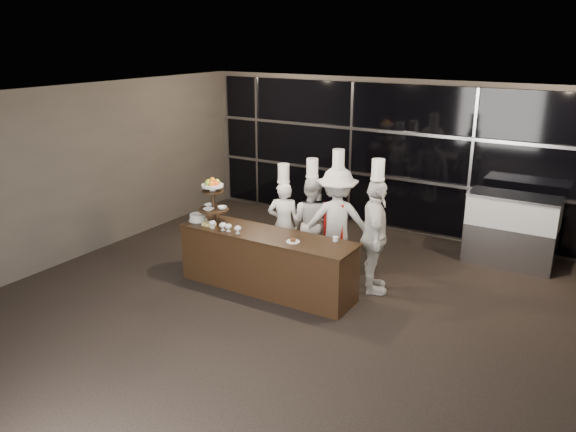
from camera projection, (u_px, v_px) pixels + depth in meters
The scene contains 14 objects.
room at pixel (267, 232), 6.79m from camera, with size 10.00×10.00×10.00m.
window_wall at pixel (408, 159), 10.80m from camera, with size 8.60×0.10×2.80m.
buffet_counter at pixel (267, 261), 8.60m from camera, with size 2.84×0.74×0.92m.
display_stand at pixel (213, 197), 8.83m from camera, with size 0.48×0.48×0.74m.
compotes at pixel (225, 226), 8.56m from camera, with size 0.59×0.11×0.12m.
layer_cake at pixel (198, 217), 9.04m from camera, with size 0.30×0.30×0.11m.
pastry_squares at pixel (209, 224), 8.80m from camera, with size 0.20×0.13×0.05m.
small_plate at pixel (293, 241), 8.11m from camera, with size 0.20×0.20×0.05m.
chef_cup at pixel (336, 239), 8.14m from camera, with size 0.08×0.08×0.07m, color white.
display_case at pixel (511, 226), 9.49m from camera, with size 1.47×0.64×1.24m.
chef_a at pixel (284, 222), 9.43m from camera, with size 0.64×0.56×1.77m.
chef_b at pixel (312, 221), 9.40m from camera, with size 0.79×0.63×1.87m.
chef_c at pixel (337, 221), 9.13m from camera, with size 1.32×1.11×2.07m.
chef_d at pixel (375, 236), 8.41m from camera, with size 0.86×1.13×2.08m.
Camera 1 is at (3.54, -5.33, 3.78)m, focal length 35.00 mm.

